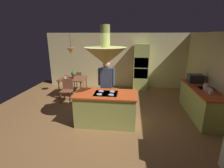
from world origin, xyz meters
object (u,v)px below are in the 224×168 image
at_px(chair_by_back_wall, 78,80).
at_px(microwave_on_counter, 195,78).
at_px(dining_table, 73,80).
at_px(chair_facing_island, 67,89).
at_px(canister_flour, 211,92).
at_px(potted_plant_on_table, 74,74).
at_px(kitchen_island, 106,108).
at_px(oven_tower, 141,67).
at_px(cup_on_table, 65,78).
at_px(canister_tea, 205,87).
at_px(canister_sugar, 208,90).
at_px(person_at_island, 106,83).

height_order(chair_by_back_wall, microwave_on_counter, microwave_on_counter).
height_order(dining_table, chair_facing_island, chair_facing_island).
height_order(canister_flour, microwave_on_counter, microwave_on_counter).
height_order(dining_table, potted_plant_on_table, potted_plant_on_table).
relative_size(kitchen_island, oven_tower, 0.82).
height_order(cup_on_table, canister_tea, canister_tea).
bearing_deg(canister_sugar, canister_tea, 90.00).
bearing_deg(kitchen_island, dining_table, 128.99).
height_order(person_at_island, chair_facing_island, person_at_island).
bearing_deg(person_at_island, canister_flour, -8.83).
distance_m(cup_on_table, microwave_on_counter, 4.80).
height_order(kitchen_island, dining_table, kitchen_island).
relative_size(dining_table, potted_plant_on_table, 3.39).
bearing_deg(canister_flour, person_at_island, 171.17).
relative_size(oven_tower, canister_tea, 10.60).
height_order(kitchen_island, oven_tower, oven_tower).
xyz_separation_m(person_at_island, chair_facing_island, (-1.61, 0.71, -0.48)).
height_order(chair_facing_island, canister_flour, canister_flour).
relative_size(kitchen_island, cup_on_table, 19.07).
distance_m(chair_facing_island, cup_on_table, 0.59).
xyz_separation_m(chair_facing_island, microwave_on_counter, (4.54, 0.02, 0.54)).
relative_size(canister_sugar, microwave_on_counter, 0.32).
relative_size(potted_plant_on_table, canister_flour, 1.99).
height_order(oven_tower, potted_plant_on_table, oven_tower).
bearing_deg(microwave_on_counter, kitchen_island, -152.99).
xyz_separation_m(potted_plant_on_table, microwave_on_counter, (4.46, -0.57, 0.12)).
relative_size(canister_flour, canister_tea, 0.77).
height_order(dining_table, canister_sugar, canister_sugar).
bearing_deg(canister_flour, microwave_on_counter, 90.00).
distance_m(dining_table, canister_flour, 4.91).
relative_size(canister_tea, microwave_on_counter, 0.43).
height_order(oven_tower, microwave_on_counter, oven_tower).
relative_size(oven_tower, canister_sugar, 14.17).
xyz_separation_m(kitchen_island, chair_by_back_wall, (-1.70, 2.78, 0.05)).
distance_m(cup_on_table, canister_sugar, 4.99).
distance_m(chair_by_back_wall, canister_flour, 5.21).
bearing_deg(dining_table, potted_plant_on_table, -47.06).
relative_size(canister_sugar, canister_tea, 0.75).
relative_size(kitchen_island, canister_tea, 8.73).
height_order(kitchen_island, chair_facing_island, kitchen_island).
height_order(chair_by_back_wall, potted_plant_on_table, potted_plant_on_table).
relative_size(person_at_island, canister_tea, 8.65).
distance_m(kitchen_island, cup_on_table, 2.72).
bearing_deg(dining_table, oven_tower, 22.21).
height_order(chair_facing_island, microwave_on_counter, microwave_on_counter).
relative_size(chair_facing_island, microwave_on_counter, 1.89).
bearing_deg(canister_flour, oven_tower, 120.26).
xyz_separation_m(dining_table, potted_plant_on_table, (0.08, -0.08, 0.27)).
relative_size(chair_facing_island, potted_plant_on_table, 2.90).
height_order(potted_plant_on_table, microwave_on_counter, microwave_on_counter).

